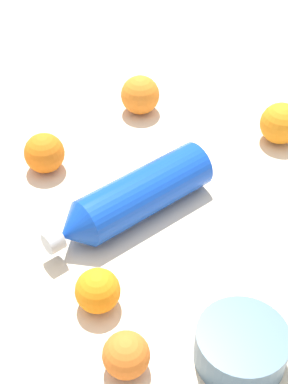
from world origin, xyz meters
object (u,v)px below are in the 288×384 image
orange_3 (126,355)px  orange_0 (139,95)px  orange_1 (281,123)px  orange_4 (44,153)px  ceramic_bowl (241,346)px  orange_2 (98,291)px  water_bottle (132,198)px

orange_3 → orange_0: bearing=96.7°
orange_1 → orange_3: 0.56m
orange_4 → ceramic_bowl: orange_4 is taller
orange_2 → ceramic_bowl: orange_2 is taller
orange_4 → orange_2: bearing=-61.6°
orange_3 → orange_2: bearing=120.6°
ceramic_bowl → water_bottle: bearing=126.6°
orange_3 → ceramic_bowl: orange_3 is taller
orange_3 → water_bottle: bearing=97.1°
water_bottle → orange_0: (-0.03, 0.30, -0.00)m
water_bottle → orange_1: (0.25, 0.24, -0.00)m
water_bottle → orange_0: size_ratio=3.34×
orange_0 → water_bottle: bearing=-83.7°
water_bottle → orange_3: water_bottle is taller
orange_1 → orange_4: bearing=-161.1°
water_bottle → orange_0: water_bottle is taller
orange_2 → orange_4: size_ratio=0.90×
orange_0 → orange_3: orange_0 is taller
orange_3 → orange_1: bearing=67.9°
water_bottle → orange_0: bearing=-130.0°
water_bottle → orange_0: 0.30m
orange_0 → orange_4: (-0.14, -0.20, -0.00)m
orange_2 → orange_3: 0.11m
water_bottle → orange_4: water_bottle is taller
orange_1 → orange_2: (-0.27, -0.42, -0.01)m
water_bottle → orange_2: bearing=37.2°
orange_1 → orange_4: 0.44m
orange_2 → ceramic_bowl: bearing=-16.2°
orange_3 → orange_4: (-0.21, 0.38, 0.01)m
orange_3 → orange_4: 0.43m
water_bottle → orange_4: bearing=-75.7°
orange_2 → orange_4: bearing=118.4°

